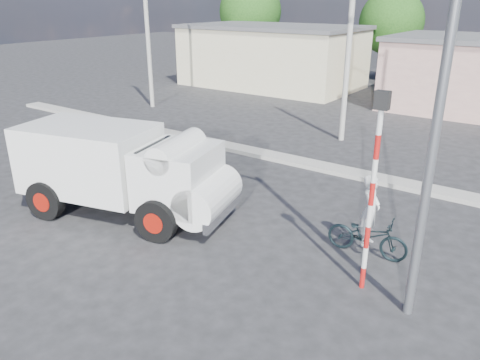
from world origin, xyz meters
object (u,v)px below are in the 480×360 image
Objects in this scene: traffic_pole at (374,178)px; streetlight at (436,63)px; cyclist at (369,222)px; truck at (125,169)px; bicycle at (367,236)px.

streetlight is (0.94, -0.30, 2.37)m from traffic_pole.
traffic_pole is (0.47, -1.42, 1.69)m from cyclist.
cyclist is 0.20× the size of streetlight.
traffic_pole is at bearing -166.84° from cyclist.
truck is at bearing -176.51° from traffic_pole.
traffic_pole is (7.05, 0.43, 1.16)m from truck.
cyclist is at bearing 1.50° from truck.
truck is 3.67× the size of cyclist.
truck is 3.32× the size of bicycle.
bicycle is at bearing 108.44° from traffic_pole.
cyclist is at bearing 108.44° from traffic_pole.
bicycle is 0.46× the size of traffic_pole.
streetlight reaches higher than cyclist.
bicycle is 2.56m from traffic_pole.
bicycle is 1.10× the size of cyclist.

